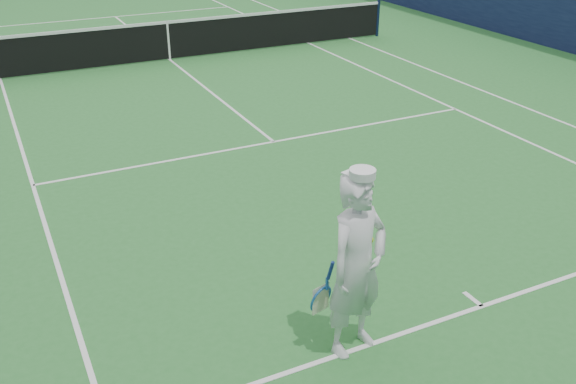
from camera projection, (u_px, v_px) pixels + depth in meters
name	position (u px, v px, depth m)	size (l,w,h in m)	color
ground	(170.00, 60.00, 16.70)	(80.00, 80.00, 0.00)	#2B7330
court_markings	(170.00, 60.00, 16.69)	(11.03, 23.83, 0.01)	white
tennis_net	(168.00, 39.00, 16.45)	(12.88, 0.09, 1.07)	#141E4C
tennis_player	(357.00, 266.00, 6.11)	(0.87, 0.62, 1.97)	white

